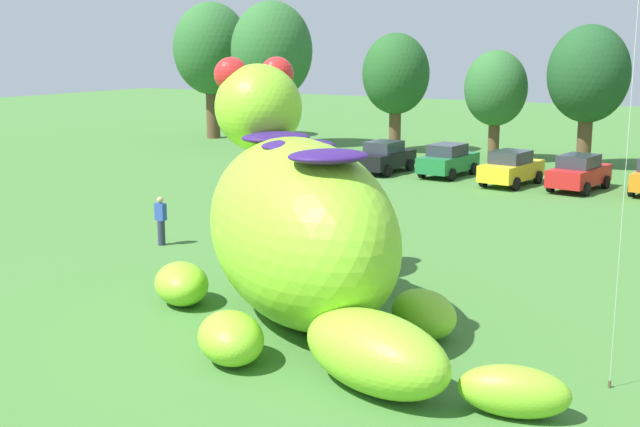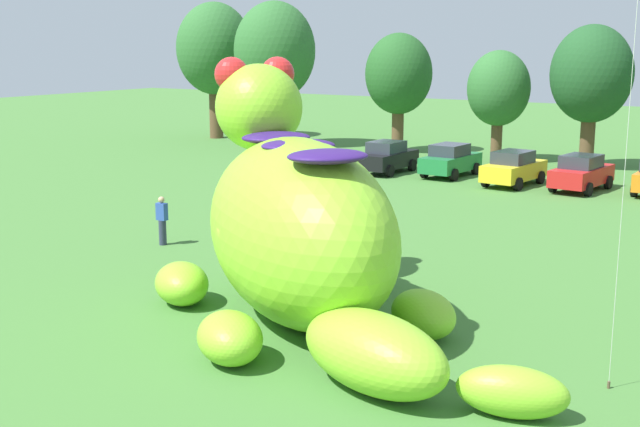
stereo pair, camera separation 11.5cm
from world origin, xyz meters
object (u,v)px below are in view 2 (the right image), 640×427
object	(u,v)px
car_black	(387,157)
car_red	(581,173)
spectator_mid_field	(162,221)
giant_inflatable_creature	(300,228)
car_green	(450,160)
spectator_near_inflatable	(350,213)
car_yellow	(514,168)

from	to	relation	value
car_black	car_red	world-z (taller)	same
car_red	spectator_mid_field	xyz separation A→B (m)	(-9.41, -18.67, -0.01)
giant_inflatable_creature	car_black	world-z (taller)	giant_inflatable_creature
giant_inflatable_creature	spectator_mid_field	size ratio (longest dim) A/B	7.16
car_black	car_green	xyz separation A→B (m)	(3.39, 0.66, 0.00)
car_black	spectator_near_inflatable	world-z (taller)	car_black
car_green	car_red	distance (m)	7.03
giant_inflatable_creature	spectator_mid_field	xyz separation A→B (m)	(-8.43, 4.06, -1.54)
car_green	spectator_mid_field	world-z (taller)	car_green
car_yellow	spectator_near_inflatable	bearing A→B (deg)	-95.76
spectator_near_inflatable	spectator_mid_field	world-z (taller)	same
giant_inflatable_creature	car_yellow	bearing A→B (deg)	95.72
car_black	car_red	bearing A→B (deg)	-0.06
car_yellow	car_black	bearing A→B (deg)	177.65
spectator_mid_field	car_red	bearing A→B (deg)	63.24
car_black	spectator_near_inflatable	xyz separation A→B (m)	(5.78, -13.96, -0.01)
car_black	spectator_mid_field	distance (m)	18.70
car_black	car_green	bearing A→B (deg)	11.08
car_yellow	spectator_near_inflatable	size ratio (longest dim) A/B	2.49
car_red	spectator_mid_field	distance (m)	20.91
giant_inflatable_creature	spectator_mid_field	distance (m)	9.48
car_black	car_yellow	bearing A→B (deg)	-2.35
car_yellow	car_red	distance (m)	3.24
car_green	car_red	size ratio (longest dim) A/B	0.98
giant_inflatable_creature	car_yellow	size ratio (longest dim) A/B	2.87
car_yellow	spectator_mid_field	xyz separation A→B (m)	(-6.19, -18.39, -0.01)
spectator_near_inflatable	car_red	bearing A→B (deg)	71.72
car_yellow	spectator_mid_field	size ratio (longest dim) A/B	2.49
car_green	spectator_mid_field	distance (m)	19.49
car_green	car_red	world-z (taller)	same
giant_inflatable_creature	car_red	distance (m)	22.80
spectator_mid_field	car_black	bearing A→B (deg)	92.97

